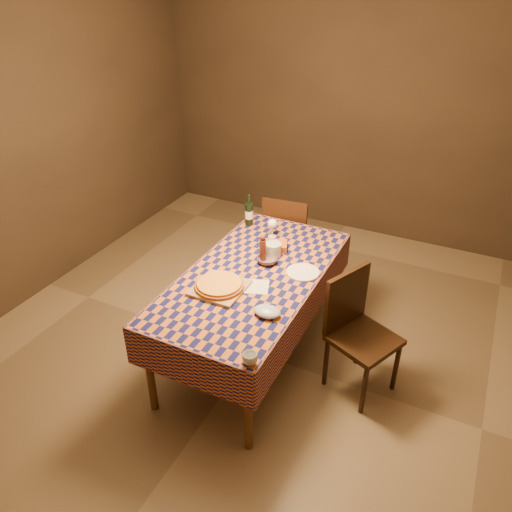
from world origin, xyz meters
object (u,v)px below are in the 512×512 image
at_px(chair_far, 287,236).
at_px(chair_right, 356,326).
at_px(cutting_board, 219,288).
at_px(white_plate, 303,272).
at_px(dining_table, 253,283).
at_px(pizza, 219,285).
at_px(wine_bottle, 249,214).
at_px(bowl, 267,260).

distance_m(chair_far, chair_right, 1.41).
bearing_deg(cutting_board, white_plate, 45.01).
relative_size(dining_table, cutting_board, 5.24).
distance_m(dining_table, chair_far, 1.10).
bearing_deg(pizza, wine_bottle, 104.83).
bearing_deg(chair_right, cutting_board, -160.13).
bearing_deg(pizza, chair_far, 92.01).
distance_m(cutting_board, pizza, 0.03).
height_order(wine_bottle, chair_right, wine_bottle).
relative_size(wine_bottle, white_plate, 1.15).
xyz_separation_m(wine_bottle, chair_far, (0.21, 0.38, -0.35)).
bearing_deg(wine_bottle, chair_far, 60.91).
distance_m(pizza, white_plate, 0.64).
relative_size(dining_table, wine_bottle, 6.53).
height_order(pizza, bowl, pizza).
bearing_deg(wine_bottle, pizza, -75.17).
bearing_deg(chair_far, bowl, -77.20).
height_order(bowl, wine_bottle, wine_bottle).
bearing_deg(pizza, chair_right, 19.87).
bearing_deg(pizza, cutting_board, -90.00).
xyz_separation_m(bowl, chair_far, (-0.20, 0.89, -0.27)).
bearing_deg(dining_table, pizza, -114.47).
bearing_deg(bowl, chair_far, 102.80).
distance_m(pizza, wine_bottle, 1.01).
xyz_separation_m(pizza, bowl, (0.15, 0.47, -0.01)).
xyz_separation_m(pizza, wine_bottle, (-0.26, 0.98, 0.07)).
distance_m(cutting_board, chair_right, 1.02).
xyz_separation_m(dining_table, cutting_board, (-0.13, -0.28, 0.09)).
bearing_deg(cutting_board, chair_right, 19.87).
relative_size(cutting_board, white_plate, 1.43).
relative_size(chair_far, chair_right, 1.00).
height_order(cutting_board, chair_right, chair_right).
distance_m(pizza, chair_far, 1.39).
xyz_separation_m(cutting_board, pizza, (0.00, 0.00, 0.03)).
xyz_separation_m(bowl, wine_bottle, (-0.41, 0.51, 0.08)).
distance_m(bowl, white_plate, 0.30).
relative_size(dining_table, bowl, 11.66).
relative_size(cutting_board, chair_far, 0.38).
relative_size(wine_bottle, chair_right, 0.30).
distance_m(dining_table, pizza, 0.33).
xyz_separation_m(bowl, white_plate, (0.30, -0.01, -0.02)).
height_order(dining_table, chair_far, chair_far).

